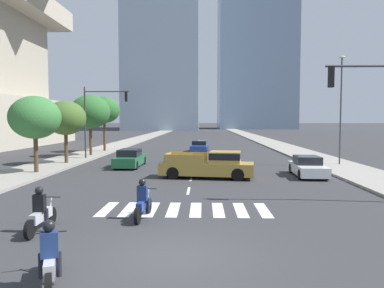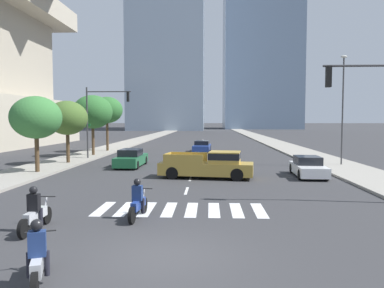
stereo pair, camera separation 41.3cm
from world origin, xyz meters
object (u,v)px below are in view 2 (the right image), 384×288
Objects in this scene: sedan_green_1 at (131,159)px; street_tree_nearest at (36,118)px; motorcycle_third at (35,213)px; street_tree_fourth at (107,110)px; motorcycle_trailing at (38,259)px; street_tree_third at (93,112)px; sedan_white_2 at (308,167)px; traffic_signal_far at (102,110)px; motorcycle_lead at (138,203)px; pickup_truck at (211,165)px; sedan_blue_0 at (202,147)px; street_tree_second at (67,118)px; street_lamp_east at (343,102)px.

street_tree_nearest is at bearing 127.94° from sedan_green_1.
street_tree_fourth is (-5.84, 29.78, 4.11)m from motorcycle_third.
street_tree_third is at bearing -4.94° from motorcycle_trailing.
sedan_white_2 is 18.95m from traffic_signal_far.
sedan_white_2 is at bearing -34.45° from motorcycle_lead.
sedan_white_2 is (11.95, 12.30, 0.01)m from motorcycle_third.
traffic_signal_far is at bearing 78.80° from street_tree_nearest.
motorcycle_trailing is 0.36× the size of pickup_truck.
pickup_truck is at bearing -34.25° from motorcycle_trailing.
street_tree_third reaches higher than pickup_truck.
traffic_signal_far is (-4.02, 21.72, 3.90)m from motorcycle_third.
motorcycle_lead is at bearing -0.01° from sedan_blue_0.
pickup_truck is 13.72m from street_tree_second.
street_tree_nearest is (-11.57, 1.31, 2.94)m from pickup_truck.
motorcycle_third is 12.63m from pickup_truck.
sedan_blue_0 is (2.88, 34.32, -0.00)m from motorcycle_trailing.
street_tree_second is 6.62m from street_tree_third.
motorcycle_third is 24.20m from street_lamp_east.
motorcycle_trailing is 34.83m from street_tree_fourth.
pickup_truck is 8.16m from sedan_green_1.
motorcycle_trailing is 34.44m from sedan_blue_0.
motorcycle_trailing is 0.36× the size of street_tree_third.
street_tree_fourth is at bearing -132.00° from sedan_white_2.
street_lamp_east is at bearing 40.08° from pickup_truck.
sedan_white_2 is at bearing 25.04° from sedan_blue_0.
motorcycle_lead reaches higher than sedan_white_2.
sedan_white_2 is 8.00m from street_lamp_east.
street_tree_third is at bearing 26.76° from motorcycle_lead.
pickup_truck reaches higher than sedan_green_1.
street_tree_nearest reaches higher than motorcycle_trailing.
motorcycle_third is 22.43m from traffic_signal_far.
sedan_blue_0 is at bearing -24.96° from motorcycle_trailing.
sedan_green_1 is 0.80× the size of street_tree_fourth.
street_tree_fourth is (-11.57, 18.53, 3.88)m from pickup_truck.
traffic_signal_far is (-9.76, 10.47, 3.67)m from pickup_truck.
street_lamp_east is 1.39× the size of street_tree_fourth.
motorcycle_third is 0.26× the size of street_lamp_east.
motorcycle_trailing reaches higher than sedan_green_1.
pickup_truck is at bearing -27.04° from motorcycle_third.
street_tree_third is (-5.84, 24.61, 3.79)m from motorcycle_third.
motorcycle_trailing is at bearing -74.78° from street_tree_third.
motorcycle_trailing is 26.62m from traffic_signal_far.
pickup_truck is 1.19× the size of street_tree_second.
motorcycle_third is 25.57m from street_tree_third.
motorcycle_lead is at bearing -98.02° from pickup_truck.
street_lamp_east is 1.68× the size of street_tree_second.
sedan_blue_0 is 17.42m from street_lamp_east.
street_tree_nearest reaches higher than sedan_white_2.
traffic_signal_far is at bearing 63.95° from street_tree_second.
motorcycle_lead and motorcycle_trailing have the same top height.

